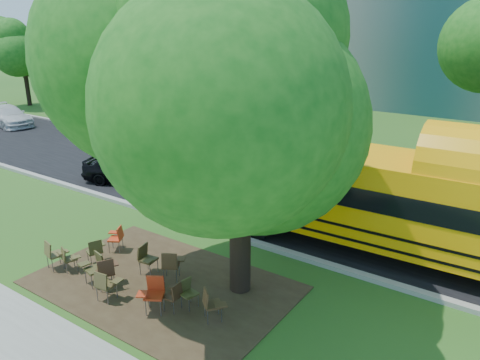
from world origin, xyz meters
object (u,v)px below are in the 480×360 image
Objects in this scene: chair_2 at (106,270)px; chair_5 at (153,291)px; school_bus at (457,213)px; bg_car_red at (165,134)px; chair_0 at (53,253)px; chair_4 at (105,283)px; chair_12 at (188,291)px; black_car at (131,168)px; chair_6 at (174,294)px; pedestrian_a at (113,110)px; pedestrian_b at (105,111)px; chair_10 at (146,257)px; chair_9 at (117,236)px; chair_7 at (211,302)px; chair_8 at (96,249)px; chair_1 at (68,257)px; chair_3 at (95,265)px; bg_car_white at (8,116)px; chair_11 at (171,263)px; main_tree at (240,95)px; bg_car_silver at (100,130)px.

chair_2 is 0.99× the size of chair_5.
bg_car_red is (-16.72, 5.91, -1.13)m from school_bus.
chair_4 is (2.53, -0.25, -0.01)m from chair_0.
black_car is at bearing -115.45° from chair_12.
chair_6 is 23.60m from pedestrian_a.
chair_10 is at bearing 34.36° from pedestrian_b.
chair_9 is at bearing -95.85° from chair_12.
school_bus reaches higher than chair_5.
chair_5 is 1.50m from chair_7.
chair_7 is at bearing -132.34° from bg_car_red.
chair_8 is (-1.29, 0.69, -0.05)m from chair_2.
chair_1 is 0.83× the size of chair_3.
bg_car_white is (-20.05, 9.98, 0.20)m from chair_1.
chair_10 is 8.14m from black_car.
chair_4 reaches higher than chair_12.
chair_3 is 0.54× the size of pedestrian_b.
chair_11 reaches higher than chair_0.
chair_0 reaches higher than chair_8.
school_bus is 10.15m from chair_3.
chair_10 reaches higher than chair_7.
black_car is at bearing 36.13° from pedestrian_b.
school_bus is 3.02× the size of black_car.
chair_4 is 0.51× the size of pedestrian_b.
chair_3 is 1.39m from chair_10.
chair_3 is 0.53× the size of pedestrian_a.
chair_2 is 3.22m from chair_7.
pedestrian_a reaches higher than bg_car_white.
main_tree is 18.54m from bg_car_silver.
pedestrian_a reaches higher than chair_6.
pedestrian_b is (-24.39, 8.00, -0.93)m from school_bus.
chair_6 is at bearing -173.90° from chair_5.
chair_7 is at bearing 25.39° from chair_1.
chair_3 is at bearing 19.36° from chair_0.
chair_9 is 0.19× the size of bg_car_silver.
black_car reaches higher than chair_11.
chair_9 is at bearing -175.26° from main_tree.
school_bus is at bearing 94.85° from chair_7.
chair_7 is 10.88m from black_car.
chair_0 is at bearing 166.93° from chair_4.
chair_3 is 3.67m from chair_7.
chair_4 reaches higher than chair_8.
main_tree is 2.00× the size of bg_car_silver.
chair_0 is 1.17m from chair_8.
pedestrian_a is at bearing 130.93° from chair_4.
chair_10 is 14.72m from bg_car_red.
chair_9 is (-4.41, -0.37, -4.71)m from main_tree.
black_car reaches higher than chair_3.
bg_car_red is (12.33, 2.30, -0.02)m from bg_car_white.
chair_0 is 1.63m from chair_3.
chair_11 is at bearing 60.11° from chair_4.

